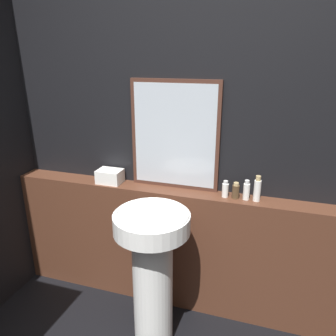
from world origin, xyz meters
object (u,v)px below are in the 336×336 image
Objects in this scene: mirror at (175,136)px; towel_stack at (110,176)px; body_wash_bottle at (257,189)px; pedestal_sink at (152,265)px; shampoo_bottle at (225,189)px; conditioner_bottle at (236,191)px; lotion_bottle at (246,191)px.

mirror is 4.18× the size of towel_stack.
pedestal_sink is at bearing -144.70° from body_wash_bottle.
shampoo_bottle reaches higher than pedestal_sink.
pedestal_sink is at bearing -132.37° from shampoo_bottle.
mirror reaches higher than pedestal_sink.
towel_stack is 0.90m from conditioner_bottle.
conditioner_bottle is 0.14m from body_wash_bottle.
conditioner_bottle is 0.07m from lotion_bottle.
shampoo_bottle is at bearing -10.21° from mirror.
towel_stack is at bearing 180.00° from shampoo_bottle.
body_wash_bottle is (0.56, 0.40, 0.42)m from pedestal_sink.
mirror is 6.84× the size of conditioner_bottle.
body_wash_bottle is (0.13, 0.00, 0.03)m from conditioner_bottle.
shampoo_bottle is at bearing -180.00° from lotion_bottle.
shampoo_bottle reaches higher than towel_stack.
pedestal_sink is at bearing -89.89° from mirror.
shampoo_bottle is 0.13m from lotion_bottle.
towel_stack is (-0.47, -0.07, -0.32)m from mirror.
shampoo_bottle is 1.04× the size of conditioner_bottle.
mirror is 0.59m from lotion_bottle.
conditioner_bottle is (0.07, 0.00, -0.00)m from shampoo_bottle.
lotion_bottle is at bearing -7.50° from mirror.
conditioner_bottle is 0.82× the size of lotion_bottle.
shampoo_bottle is 0.07m from conditioner_bottle.
shampoo_bottle is at bearing 180.00° from body_wash_bottle.
mirror is 0.57m from towel_stack.
lotion_bottle is at bearing 0.00° from conditioner_bottle.
towel_stack is (-0.47, 0.40, 0.39)m from pedestal_sink.
lotion_bottle reaches higher than conditioner_bottle.
lotion_bottle is 0.07m from body_wash_bottle.
conditioner_bottle is (0.43, 0.40, 0.39)m from pedestal_sink.
body_wash_bottle reaches higher than pedestal_sink.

